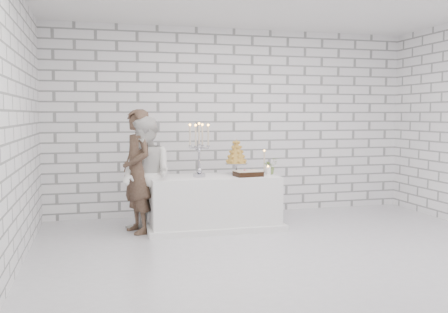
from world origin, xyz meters
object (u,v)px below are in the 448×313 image
(candelabra, at_px, (199,150))
(cake_table, at_px, (214,202))
(croquembouche, at_px, (236,157))
(groom, at_px, (137,171))
(bride, at_px, (147,175))

(candelabra, bearing_deg, cake_table, 13.18)
(cake_table, bearing_deg, croquembouche, 20.64)
(candelabra, distance_m, croquembouche, 0.63)
(groom, xyz_separation_m, candelabra, (0.85, -0.07, 0.28))
(cake_table, relative_size, candelabra, 2.37)
(bride, relative_size, croquembouche, 3.09)
(cake_table, distance_m, groom, 1.17)
(croquembouche, bearing_deg, bride, -170.15)
(groom, height_order, bride, groom)
(bride, bearing_deg, croquembouche, 64.19)
(bride, xyz_separation_m, candelabra, (0.73, 0.04, 0.33))
(cake_table, relative_size, bride, 1.13)
(cake_table, distance_m, candelabra, 0.79)
(groom, xyz_separation_m, croquembouche, (1.44, 0.13, 0.16))
(cake_table, relative_size, croquembouche, 3.49)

